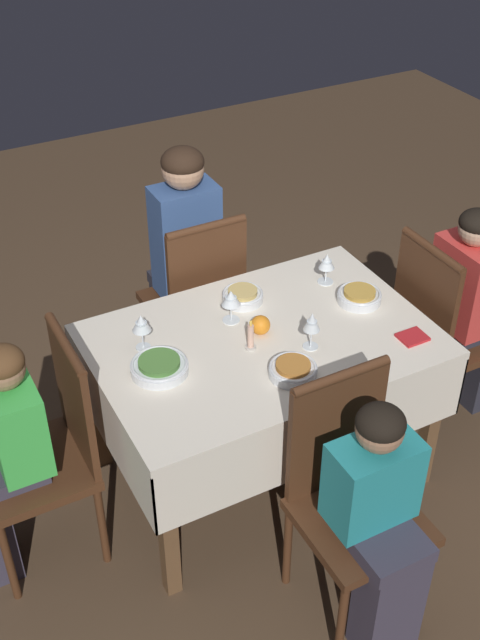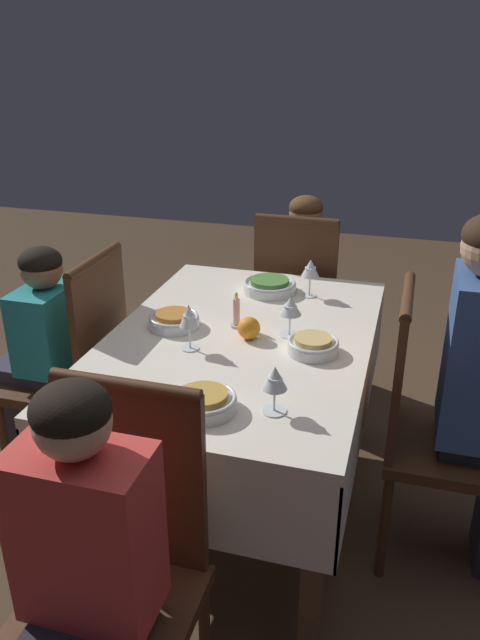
{
  "view_description": "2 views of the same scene",
  "coord_description": "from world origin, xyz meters",
  "px_view_note": "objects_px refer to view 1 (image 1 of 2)",
  "views": [
    {
      "loc": [
        1.27,
        2.2,
        2.7
      ],
      "look_at": [
        0.1,
        -0.01,
        0.87
      ],
      "focal_mm": 45.0,
      "sensor_mm": 36.0,
      "label": 1
    },
    {
      "loc": [
        -1.91,
        -0.55,
        1.71
      ],
      "look_at": [
        -0.05,
        -0.01,
        0.84
      ],
      "focal_mm": 35.0,
      "sensor_mm": 36.0,
      "label": 2
    }
  ],
  "objects_px": {
    "chair_west": "(440,327)",
    "chair_north": "(350,489)",
    "person_adult_denim": "(183,251)",
    "wine_glass_east": "(141,324)",
    "person_child_teal": "(380,520)",
    "bowl_south": "(243,296)",
    "wine_glass_north": "(312,323)",
    "bowl_east": "(160,367)",
    "bowl_west": "(359,296)",
    "wine_glass_south": "(231,299)",
    "orange_fruit": "(260,325)",
    "person_child_red": "(471,305)",
    "chair_east": "(51,445)",
    "bowl_north": "(293,370)",
    "candle_centerpiece": "(251,338)",
    "dining_table": "(262,359)",
    "napkin_red_folded": "(413,337)",
    "chair_south": "(198,297)",
    "person_child_green": "(3,454)",
    "wine_glass_west": "(327,262)"
  },
  "relations": [
    {
      "from": "person_child_red",
      "to": "wine_glass_east",
      "type": "relative_size",
      "value": 7.04
    },
    {
      "from": "chair_north",
      "to": "wine_glass_south",
      "type": "distance_m",
      "value": 0.9
    },
    {
      "from": "bowl_south",
      "to": "bowl_east",
      "type": "height_order",
      "value": "same"
    },
    {
      "from": "chair_north",
      "to": "person_child_teal",
      "type": "bearing_deg",
      "value": -90.0
    },
    {
      "from": "dining_table",
      "to": "person_child_teal",
      "type": "bearing_deg",
      "value": 89.11
    },
    {
      "from": "bowl_north",
      "to": "person_adult_denim",
      "type": "bearing_deg",
      "value": -91.84
    },
    {
      "from": "bowl_west",
      "to": "bowl_north",
      "type": "xyz_separation_m",
      "value": [
        0.5,
        0.29,
        0.0
      ]
    },
    {
      "from": "bowl_south",
      "to": "wine_glass_south",
      "type": "relative_size",
      "value": 1.18
    },
    {
      "from": "bowl_east",
      "to": "wine_glass_west",
      "type": "distance_m",
      "value": 0.92
    },
    {
      "from": "chair_south",
      "to": "wine_glass_north",
      "type": "height_order",
      "value": "chair_south"
    },
    {
      "from": "bowl_south",
      "to": "napkin_red_folded",
      "type": "xyz_separation_m",
      "value": [
        -0.48,
        0.55,
        -0.02
      ]
    },
    {
      "from": "bowl_west",
      "to": "candle_centerpiece",
      "type": "xyz_separation_m",
      "value": [
        0.56,
        0.07,
        0.02
      ]
    },
    {
      "from": "person_child_red",
      "to": "wine_glass_south",
      "type": "relative_size",
      "value": 7.51
    },
    {
      "from": "dining_table",
      "to": "chair_south",
      "type": "height_order",
      "value": "chair_south"
    },
    {
      "from": "chair_south",
      "to": "bowl_south",
      "type": "xyz_separation_m",
      "value": [
        -0.03,
        0.4,
        0.24
      ]
    },
    {
      "from": "bowl_west",
      "to": "candle_centerpiece",
      "type": "distance_m",
      "value": 0.57
    },
    {
      "from": "chair_east",
      "to": "bowl_north",
      "type": "relative_size",
      "value": 5.42
    },
    {
      "from": "chair_east",
      "to": "wine_glass_north",
      "type": "height_order",
      "value": "chair_east"
    },
    {
      "from": "wine_glass_south",
      "to": "bowl_west",
      "type": "bearing_deg",
      "value": 166.56
    },
    {
      "from": "bowl_north",
      "to": "wine_glass_north",
      "type": "distance_m",
      "value": 0.21
    },
    {
      "from": "person_adult_denim",
      "to": "wine_glass_east",
      "type": "xyz_separation_m",
      "value": [
        0.47,
        0.66,
        0.16
      ]
    },
    {
      "from": "chair_west",
      "to": "person_child_red",
      "type": "height_order",
      "value": "person_child_red"
    },
    {
      "from": "person_adult_denim",
      "to": "bowl_west",
      "type": "relative_size",
      "value": 6.71
    },
    {
      "from": "chair_west",
      "to": "orange_fruit",
      "type": "relative_size",
      "value": 12.43
    },
    {
      "from": "napkin_red_folded",
      "to": "bowl_west",
      "type": "bearing_deg",
      "value": -82.66
    },
    {
      "from": "bowl_west",
      "to": "person_adult_denim",
      "type": "bearing_deg",
      "value": -59.55
    },
    {
      "from": "person_adult_denim",
      "to": "person_child_red",
      "type": "distance_m",
      "value": 1.37
    },
    {
      "from": "chair_east",
      "to": "chair_north",
      "type": "height_order",
      "value": "same"
    },
    {
      "from": "chair_west",
      "to": "person_adult_denim",
      "type": "xyz_separation_m",
      "value": [
        0.87,
        -0.88,
        0.17
      ]
    },
    {
      "from": "chair_west",
      "to": "chair_north",
      "type": "height_order",
      "value": "same"
    },
    {
      "from": "bowl_south",
      "to": "bowl_north",
      "type": "bearing_deg",
      "value": 83.07
    },
    {
      "from": "person_adult_denim",
      "to": "napkin_red_folded",
      "type": "distance_m",
      "value": 1.22
    },
    {
      "from": "bowl_south",
      "to": "wine_glass_north",
      "type": "height_order",
      "value": "wine_glass_north"
    },
    {
      "from": "bowl_east",
      "to": "bowl_west",
      "type": "bearing_deg",
      "value": -177.48
    },
    {
      "from": "chair_west",
      "to": "wine_glass_west",
      "type": "distance_m",
      "value": 0.62
    },
    {
      "from": "chair_north",
      "to": "orange_fruit",
      "type": "height_order",
      "value": "chair_north"
    },
    {
      "from": "orange_fruit",
      "to": "napkin_red_folded",
      "type": "height_order",
      "value": "orange_fruit"
    },
    {
      "from": "wine_glass_west",
      "to": "napkin_red_folded",
      "type": "relative_size",
      "value": 1.29
    },
    {
      "from": "wine_glass_east",
      "to": "candle_centerpiece",
      "type": "bearing_deg",
      "value": 151.51
    },
    {
      "from": "chair_north",
      "to": "person_child_teal",
      "type": "distance_m",
      "value": 0.18
    },
    {
      "from": "person_child_teal",
      "to": "wine_glass_south",
      "type": "bearing_deg",
      "value": 92.41
    },
    {
      "from": "chair_east",
      "to": "napkin_red_folded",
      "type": "xyz_separation_m",
      "value": [
        -1.42,
        0.32,
        0.22
      ]
    },
    {
      "from": "bowl_north",
      "to": "candle_centerpiece",
      "type": "distance_m",
      "value": 0.23
    },
    {
      "from": "dining_table",
      "to": "napkin_red_folded",
      "type": "distance_m",
      "value": 0.61
    },
    {
      "from": "person_child_red",
      "to": "bowl_north",
      "type": "height_order",
      "value": "person_child_red"
    },
    {
      "from": "person_child_red",
      "to": "wine_glass_west",
      "type": "bearing_deg",
      "value": 65.15
    },
    {
      "from": "chair_west",
      "to": "candle_centerpiece",
      "type": "xyz_separation_m",
      "value": [
        0.96,
        -0.02,
        0.27
      ]
    },
    {
      "from": "person_child_green",
      "to": "bowl_north",
      "type": "distance_m",
      "value": 1.11
    },
    {
      "from": "person_child_green",
      "to": "bowl_west",
      "type": "height_order",
      "value": "person_child_green"
    },
    {
      "from": "chair_west",
      "to": "wine_glass_south",
      "type": "xyz_separation_m",
      "value": [
        0.95,
        -0.22,
        0.32
      ]
    }
  ]
}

